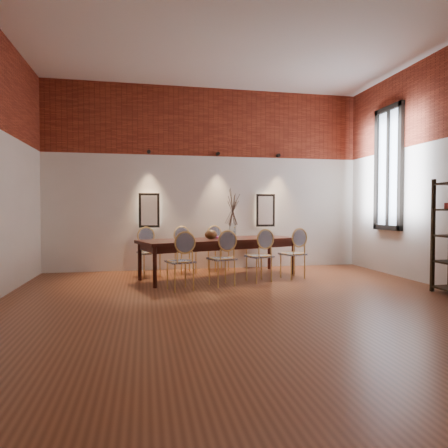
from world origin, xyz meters
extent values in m
cube|color=brown|center=(0.00, 0.00, -0.01)|extent=(7.00, 7.00, 0.02)
cube|color=silver|center=(0.00, 0.00, 4.01)|extent=(7.00, 7.00, 0.02)
cube|color=silver|center=(0.00, 3.55, 2.00)|extent=(7.00, 0.10, 4.00)
cube|color=silver|center=(0.00, -3.55, 2.00)|extent=(7.00, 0.10, 4.00)
cube|color=maroon|center=(0.00, 3.48, 3.25)|extent=(7.00, 0.02, 1.50)
cube|color=#FFEAC6|center=(-1.30, 3.45, 1.30)|extent=(0.36, 0.06, 0.66)
cube|color=#FFEAC6|center=(1.30, 3.45, 1.30)|extent=(0.36, 0.06, 0.66)
cylinder|color=black|center=(-1.30, 3.42, 2.55)|extent=(0.08, 0.10, 0.08)
cylinder|color=black|center=(0.20, 3.42, 2.55)|extent=(0.08, 0.10, 0.08)
cylinder|color=black|center=(1.60, 3.42, 2.55)|extent=(0.08, 0.10, 0.08)
cube|color=silver|center=(3.46, 2.00, 2.15)|extent=(0.02, 0.78, 2.38)
cube|color=black|center=(3.44, 2.00, 2.15)|extent=(0.08, 0.90, 2.50)
cube|color=black|center=(3.44, 2.00, 2.15)|extent=(0.06, 0.06, 2.40)
cube|color=#35110C|center=(0.04, 2.31, 0.38)|extent=(3.26, 1.90, 0.75)
cylinder|color=silver|center=(0.30, 2.40, 0.90)|extent=(0.14, 0.14, 0.30)
ellipsoid|color=brown|center=(-0.16, 2.19, 0.84)|extent=(0.24, 0.24, 0.18)
cube|color=#9B276F|center=(-0.03, 2.48, 0.77)|extent=(0.30, 0.25, 0.03)
camera|label=1|loc=(-1.40, -5.28, 1.31)|focal=32.00mm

